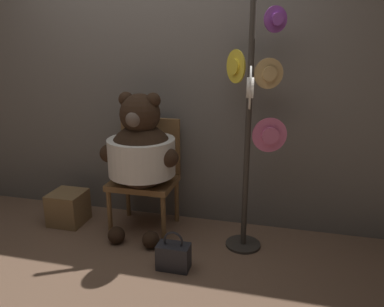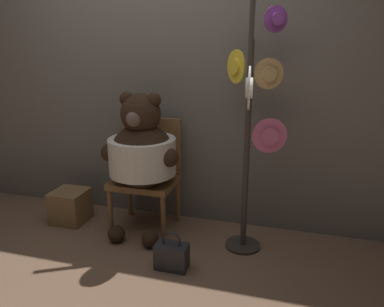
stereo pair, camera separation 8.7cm
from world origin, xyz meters
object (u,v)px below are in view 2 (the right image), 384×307
Objects in this scene: teddy_bear at (142,152)px; handbag_on_ground at (172,255)px; hat_display_rack at (253,121)px; chair at (148,169)px.

teddy_bear is 4.09× the size of handbag_on_ground.
handbag_on_ground is at bearing -136.71° from hat_display_rack.
chair is 0.79× the size of teddy_bear.
chair is 3.22× the size of handbag_on_ground.
teddy_bear reaches higher than chair.
teddy_bear is at bearing 179.45° from hat_display_rack.
hat_display_rack reaches higher than handbag_on_ground.
teddy_bear is 0.87m from handbag_on_ground.
handbag_on_ground is (0.41, -0.47, -0.62)m from teddy_bear.
hat_display_rack is at bearing -0.55° from teddy_bear.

